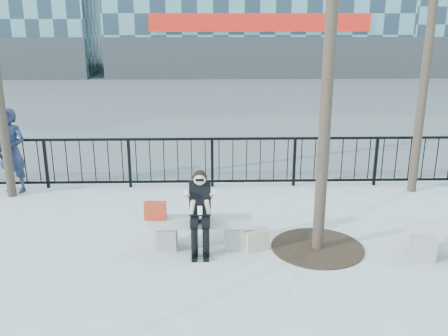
{
  "coord_description": "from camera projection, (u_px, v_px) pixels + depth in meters",
  "views": [
    {
      "loc": [
        0.19,
        -7.43,
        3.64
      ],
      "look_at": [
        0.4,
        0.8,
        1.1
      ],
      "focal_mm": 40.0,
      "sensor_mm": 36.0,
      "label": 1
    }
  ],
  "objects": [
    {
      "name": "ground",
      "position": [
        201.0,
        247.0,
        8.17
      ],
      "size": [
        120.0,
        120.0,
        0.0
      ],
      "primitive_type": "plane",
      "color": "#9B9A95",
      "rests_on": "ground"
    },
    {
      "name": "street_surface",
      "position": [
        207.0,
        99.0,
        22.5
      ],
      "size": [
        60.0,
        23.0,
        0.01
      ],
      "primitive_type": "cube",
      "color": "#474747",
      "rests_on": "ground"
    },
    {
      "name": "railing",
      "position": [
        203.0,
        162.0,
        10.87
      ],
      "size": [
        14.0,
        0.06,
        1.1
      ],
      "color": "black",
      "rests_on": "ground"
    },
    {
      "name": "tree_grate",
      "position": [
        317.0,
        247.0,
        8.12
      ],
      "size": [
        1.5,
        1.5,
        0.02
      ],
      "primitive_type": "cylinder",
      "color": "black",
      "rests_on": "ground"
    },
    {
      "name": "bench_main",
      "position": [
        201.0,
        230.0,
        8.08
      ],
      "size": [
        1.65,
        0.46,
        0.49
      ],
      "color": "slate",
      "rests_on": "ground"
    },
    {
      "name": "seated_woman",
      "position": [
        200.0,
        212.0,
        7.82
      ],
      "size": [
        0.5,
        0.64,
        1.34
      ],
      "color": "black",
      "rests_on": "ground"
    },
    {
      "name": "handbag",
      "position": [
        155.0,
        211.0,
        7.98
      ],
      "size": [
        0.35,
        0.17,
        0.28
      ],
      "primitive_type": "cube",
      "rotation": [
        0.0,
        0.0,
        -0.02
      ],
      "color": "#B42A16",
      "rests_on": "bench_main"
    },
    {
      "name": "shopping_bag",
      "position": [
        257.0,
        241.0,
        7.99
      ],
      "size": [
        0.39,
        0.25,
        0.34
      ],
      "primitive_type": "cube",
      "rotation": [
        0.0,
        0.0,
        0.35
      ],
      "color": "#C7B58C",
      "rests_on": "ground"
    },
    {
      "name": "standing_man",
      "position": [
        12.0,
        151.0,
        10.48
      ],
      "size": [
        0.74,
        0.58,
        1.79
      ],
      "primitive_type": "imported",
      "rotation": [
        0.0,
        0.0,
        -0.24
      ],
      "color": "black",
      "rests_on": "ground"
    }
  ]
}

